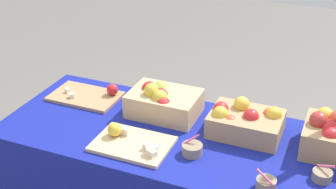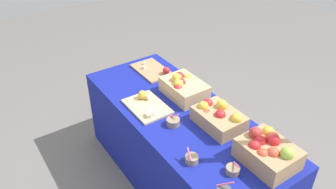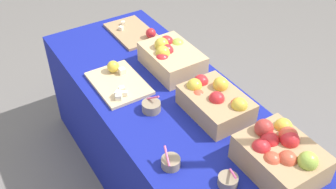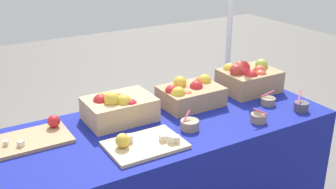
{
  "view_description": "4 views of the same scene",
  "coord_description": "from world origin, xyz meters",
  "px_view_note": "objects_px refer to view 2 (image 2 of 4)",
  "views": [
    {
      "loc": [
        0.68,
        -1.84,
        2.01
      ],
      "look_at": [
        -0.11,
        0.05,
        0.93
      ],
      "focal_mm": 49.44,
      "sensor_mm": 36.0,
      "label": 1
    },
    {
      "loc": [
        1.64,
        -1.23,
        2.27
      ],
      "look_at": [
        -0.13,
        -0.03,
        0.85
      ],
      "focal_mm": 35.66,
      "sensor_mm": 36.0,
      "label": 2
    },
    {
      "loc": [
        1.44,
        -0.88,
        2.08
      ],
      "look_at": [
        0.08,
        -0.03,
        0.79
      ],
      "focal_mm": 41.85,
      "sensor_mm": 36.0,
      "label": 3
    },
    {
      "loc": [
        -1.02,
        -1.78,
        1.74
      ],
      "look_at": [
        0.05,
        0.03,
        0.89
      ],
      "focal_mm": 44.76,
      "sensor_mm": 36.0,
      "label": 4
    }
  ],
  "objects_px": {
    "sample_bowl_near": "(173,122)",
    "sample_bowl_far": "(233,170)",
    "apple_crate_left": "(268,151)",
    "apple_crate_middle": "(218,116)",
    "apple_crate_right": "(183,87)",
    "cutting_board_back": "(154,70)",
    "sample_bowl_mid": "(192,159)",
    "cutting_board_front": "(147,105)"
  },
  "relations": [
    {
      "from": "apple_crate_left",
      "to": "cutting_board_back",
      "type": "distance_m",
      "value": 1.38
    },
    {
      "from": "apple_crate_middle",
      "to": "apple_crate_right",
      "type": "xyz_separation_m",
      "value": [
        -0.45,
        0.02,
        0.0
      ]
    },
    {
      "from": "apple_crate_left",
      "to": "apple_crate_middle",
      "type": "distance_m",
      "value": 0.46
    },
    {
      "from": "apple_crate_right",
      "to": "apple_crate_middle",
      "type": "bearing_deg",
      "value": -2.99
    },
    {
      "from": "sample_bowl_mid",
      "to": "sample_bowl_far",
      "type": "height_order",
      "value": "sample_bowl_mid"
    },
    {
      "from": "sample_bowl_near",
      "to": "sample_bowl_far",
      "type": "bearing_deg",
      "value": 3.42
    },
    {
      "from": "apple_crate_left",
      "to": "sample_bowl_near",
      "type": "height_order",
      "value": "apple_crate_left"
    },
    {
      "from": "sample_bowl_far",
      "to": "apple_crate_right",
      "type": "bearing_deg",
      "value": 163.39
    },
    {
      "from": "apple_crate_right",
      "to": "sample_bowl_near",
      "type": "height_order",
      "value": "apple_crate_right"
    },
    {
      "from": "apple_crate_left",
      "to": "apple_crate_right",
      "type": "bearing_deg",
      "value": 178.87
    },
    {
      "from": "sample_bowl_near",
      "to": "cutting_board_front",
      "type": "bearing_deg",
      "value": -171.72
    },
    {
      "from": "sample_bowl_near",
      "to": "sample_bowl_far",
      "type": "distance_m",
      "value": 0.59
    },
    {
      "from": "sample_bowl_mid",
      "to": "sample_bowl_near",
      "type": "bearing_deg",
      "value": 162.53
    },
    {
      "from": "sample_bowl_far",
      "to": "cutting_board_front",
      "type": "bearing_deg",
      "value": -174.92
    },
    {
      "from": "apple_crate_middle",
      "to": "sample_bowl_mid",
      "type": "bearing_deg",
      "value": -62.73
    },
    {
      "from": "apple_crate_left",
      "to": "cutting_board_front",
      "type": "relative_size",
      "value": 0.94
    },
    {
      "from": "apple_crate_middle",
      "to": "sample_bowl_mid",
      "type": "height_order",
      "value": "apple_crate_middle"
    },
    {
      "from": "apple_crate_right",
      "to": "sample_bowl_near",
      "type": "relative_size",
      "value": 3.76
    },
    {
      "from": "apple_crate_middle",
      "to": "cutting_board_back",
      "type": "relative_size",
      "value": 0.9
    },
    {
      "from": "apple_crate_left",
      "to": "cutting_board_front",
      "type": "bearing_deg",
      "value": -161.25
    },
    {
      "from": "sample_bowl_near",
      "to": "sample_bowl_mid",
      "type": "height_order",
      "value": "same"
    },
    {
      "from": "apple_crate_left",
      "to": "cutting_board_back",
      "type": "height_order",
      "value": "apple_crate_left"
    },
    {
      "from": "cutting_board_back",
      "to": "sample_bowl_near",
      "type": "relative_size",
      "value": 4.0
    },
    {
      "from": "cutting_board_front",
      "to": "sample_bowl_mid",
      "type": "bearing_deg",
      "value": -6.24
    },
    {
      "from": "apple_crate_left",
      "to": "sample_bowl_far",
      "type": "xyz_separation_m",
      "value": [
        -0.05,
        -0.24,
        -0.07
      ]
    },
    {
      "from": "cutting_board_front",
      "to": "sample_bowl_mid",
      "type": "height_order",
      "value": "sample_bowl_mid"
    },
    {
      "from": "sample_bowl_mid",
      "to": "apple_crate_right",
      "type": "bearing_deg",
      "value": 147.71
    },
    {
      "from": "apple_crate_middle",
      "to": "cutting_board_front",
      "type": "xyz_separation_m",
      "value": [
        -0.48,
        -0.31,
        -0.05
      ]
    },
    {
      "from": "apple_crate_right",
      "to": "sample_bowl_mid",
      "type": "bearing_deg",
      "value": -32.29
    },
    {
      "from": "cutting_board_back",
      "to": "sample_bowl_mid",
      "type": "height_order",
      "value": "sample_bowl_mid"
    },
    {
      "from": "apple_crate_right",
      "to": "cutting_board_back",
      "type": "bearing_deg",
      "value": 179.14
    },
    {
      "from": "cutting_board_back",
      "to": "apple_crate_middle",
      "type": "bearing_deg",
      "value": -1.9
    },
    {
      "from": "sample_bowl_near",
      "to": "sample_bowl_far",
      "type": "xyz_separation_m",
      "value": [
        0.59,
        0.03,
        -0.0
      ]
    },
    {
      "from": "apple_crate_middle",
      "to": "cutting_board_front",
      "type": "relative_size",
      "value": 0.95
    },
    {
      "from": "cutting_board_front",
      "to": "apple_crate_left",
      "type": "bearing_deg",
      "value": 18.75
    },
    {
      "from": "apple_crate_middle",
      "to": "apple_crate_right",
      "type": "distance_m",
      "value": 0.45
    },
    {
      "from": "apple_crate_middle",
      "to": "cutting_board_back",
      "type": "height_order",
      "value": "apple_crate_middle"
    },
    {
      "from": "sample_bowl_near",
      "to": "sample_bowl_mid",
      "type": "bearing_deg",
      "value": -17.47
    },
    {
      "from": "cutting_board_back",
      "to": "sample_bowl_far",
      "type": "height_order",
      "value": "same"
    },
    {
      "from": "apple_crate_left",
      "to": "cutting_board_front",
      "type": "distance_m",
      "value": 0.99
    },
    {
      "from": "apple_crate_middle",
      "to": "cutting_board_front",
      "type": "height_order",
      "value": "apple_crate_middle"
    },
    {
      "from": "sample_bowl_near",
      "to": "apple_crate_right",
      "type": "bearing_deg",
      "value": 133.23
    }
  ]
}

